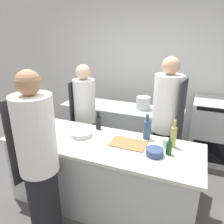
{
  "coord_description": "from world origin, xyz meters",
  "views": [
    {
      "loc": [
        0.97,
        -2.04,
        2.11
      ],
      "look_at": [
        0.0,
        0.35,
        1.14
      ],
      "focal_mm": 35.0,
      "sensor_mm": 36.0,
      "label": 1
    }
  ],
  "objects_px": {
    "cup": "(165,143)",
    "stockpot": "(143,103)",
    "bottle_wine": "(98,122)",
    "oven_range": "(213,130)",
    "chef_at_stove": "(166,125)",
    "bowl_mixing_large": "(37,136)",
    "bowl_wooden_salad": "(42,122)",
    "bottle_vinegar": "(147,129)",
    "bottle_olive_oil": "(169,148)",
    "bottle_cooking_oil": "(173,136)",
    "bowl_prep_small": "(155,152)",
    "bowl_ceramic_blue": "(81,134)",
    "chef_at_pass_far": "(85,117)",
    "chef_at_prep_near": "(39,163)"
  },
  "relations": [
    {
      "from": "cup",
      "to": "stockpot",
      "type": "distance_m",
      "value": 1.26
    },
    {
      "from": "bottle_wine",
      "to": "oven_range",
      "type": "bearing_deg",
      "value": 43.38
    },
    {
      "from": "oven_range",
      "to": "chef_at_stove",
      "type": "height_order",
      "value": "chef_at_stove"
    },
    {
      "from": "bowl_mixing_large",
      "to": "bowl_wooden_salad",
      "type": "distance_m",
      "value": 0.44
    },
    {
      "from": "bottle_wine",
      "to": "bowl_wooden_salad",
      "type": "bearing_deg",
      "value": -169.93
    },
    {
      "from": "bottle_vinegar",
      "to": "bowl_wooden_salad",
      "type": "bearing_deg",
      "value": -175.62
    },
    {
      "from": "chef_at_stove",
      "to": "cup",
      "type": "xyz_separation_m",
      "value": [
        0.09,
        -0.58,
        0.03
      ]
    },
    {
      "from": "bottle_olive_oil",
      "to": "bottle_cooking_oil",
      "type": "xyz_separation_m",
      "value": [
        0.02,
        0.18,
        0.05
      ]
    },
    {
      "from": "bottle_cooking_oil",
      "to": "bowl_prep_small",
      "type": "relative_size",
      "value": 1.76
    },
    {
      "from": "bottle_cooking_oil",
      "to": "bowl_wooden_salad",
      "type": "height_order",
      "value": "bottle_cooking_oil"
    },
    {
      "from": "bottle_wine",
      "to": "bowl_mixing_large",
      "type": "height_order",
      "value": "bottle_wine"
    },
    {
      "from": "bottle_olive_oil",
      "to": "bowl_prep_small",
      "type": "bearing_deg",
      "value": -149.22
    },
    {
      "from": "bowl_ceramic_blue",
      "to": "chef_at_pass_far",
      "type": "bearing_deg",
      "value": 115.59
    },
    {
      "from": "bottle_vinegar",
      "to": "bottle_wine",
      "type": "height_order",
      "value": "bottle_vinegar"
    },
    {
      "from": "bowl_prep_small",
      "to": "bottle_olive_oil",
      "type": "bearing_deg",
      "value": 30.78
    },
    {
      "from": "bottle_vinegar",
      "to": "bottle_wine",
      "type": "xyz_separation_m",
      "value": [
        -0.65,
        0.03,
        -0.03
      ]
    },
    {
      "from": "bottle_cooking_oil",
      "to": "stockpot",
      "type": "bearing_deg",
      "value": 119.65
    },
    {
      "from": "chef_at_stove",
      "to": "bottle_olive_oil",
      "type": "relative_size",
      "value": 9.5
    },
    {
      "from": "chef_at_pass_far",
      "to": "bowl_mixing_large",
      "type": "height_order",
      "value": "chef_at_pass_far"
    },
    {
      "from": "oven_range",
      "to": "chef_at_pass_far",
      "type": "height_order",
      "value": "chef_at_pass_far"
    },
    {
      "from": "bowl_mixing_large",
      "to": "cup",
      "type": "xyz_separation_m",
      "value": [
        1.46,
        0.36,
        0.03
      ]
    },
    {
      "from": "bottle_vinegar",
      "to": "cup",
      "type": "distance_m",
      "value": 0.28
    },
    {
      "from": "chef_at_prep_near",
      "to": "stockpot",
      "type": "relative_size",
      "value": 7.8
    },
    {
      "from": "bottle_vinegar",
      "to": "bottle_wine",
      "type": "relative_size",
      "value": 1.29
    },
    {
      "from": "chef_at_prep_near",
      "to": "bowl_ceramic_blue",
      "type": "xyz_separation_m",
      "value": [
        0.07,
        0.69,
        0.01
      ]
    },
    {
      "from": "chef_at_pass_far",
      "to": "bowl_wooden_salad",
      "type": "xyz_separation_m",
      "value": [
        -0.36,
        -0.57,
        0.08
      ]
    },
    {
      "from": "bottle_cooking_oil",
      "to": "bowl_wooden_salad",
      "type": "distance_m",
      "value": 1.77
    },
    {
      "from": "oven_range",
      "to": "bottle_wine",
      "type": "height_order",
      "value": "bottle_wine"
    },
    {
      "from": "oven_range",
      "to": "bowl_mixing_large",
      "type": "relative_size",
      "value": 4.63
    },
    {
      "from": "bottle_olive_oil",
      "to": "stockpot",
      "type": "bearing_deg",
      "value": 115.43
    },
    {
      "from": "chef_at_pass_far",
      "to": "bowl_mixing_large",
      "type": "bearing_deg",
      "value": 170.38
    },
    {
      "from": "bottle_olive_oil",
      "to": "stockpot",
      "type": "xyz_separation_m",
      "value": [
        -0.61,
        1.27,
        0.03
      ]
    },
    {
      "from": "bottle_olive_oil",
      "to": "bowl_ceramic_blue",
      "type": "height_order",
      "value": "bottle_olive_oil"
    },
    {
      "from": "bottle_cooking_oil",
      "to": "cup",
      "type": "height_order",
      "value": "bottle_cooking_oil"
    },
    {
      "from": "bottle_wine",
      "to": "bowl_mixing_large",
      "type": "xyz_separation_m",
      "value": [
        -0.57,
        -0.51,
        -0.07
      ]
    },
    {
      "from": "chef_at_stove",
      "to": "bowl_wooden_salad",
      "type": "relative_size",
      "value": 7.82
    },
    {
      "from": "bottle_cooking_oil",
      "to": "cup",
      "type": "relative_size",
      "value": 3.06
    },
    {
      "from": "bowl_wooden_salad",
      "to": "bowl_prep_small",
      "type": "bearing_deg",
      "value": -8.08
    },
    {
      "from": "cup",
      "to": "bottle_olive_oil",
      "type": "bearing_deg",
      "value": -66.65
    },
    {
      "from": "bowl_wooden_salad",
      "to": "chef_at_pass_far",
      "type": "bearing_deg",
      "value": 57.87
    },
    {
      "from": "bowl_mixing_large",
      "to": "stockpot",
      "type": "distance_m",
      "value": 1.75
    },
    {
      "from": "chef_at_pass_far",
      "to": "bottle_vinegar",
      "type": "relative_size",
      "value": 5.3
    },
    {
      "from": "bowl_prep_small",
      "to": "bowl_ceramic_blue",
      "type": "height_order",
      "value": "bowl_prep_small"
    },
    {
      "from": "bottle_cooking_oil",
      "to": "bowl_wooden_salad",
      "type": "relative_size",
      "value": 1.38
    },
    {
      "from": "oven_range",
      "to": "bottle_olive_oil",
      "type": "bearing_deg",
      "value": -107.16
    },
    {
      "from": "bottle_cooking_oil",
      "to": "bowl_ceramic_blue",
      "type": "distance_m",
      "value": 1.09
    },
    {
      "from": "oven_range",
      "to": "bowl_ceramic_blue",
      "type": "xyz_separation_m",
      "value": [
        -1.58,
        -1.65,
        0.4
      ]
    },
    {
      "from": "chef_at_pass_far",
      "to": "cup",
      "type": "distance_m",
      "value": 1.46
    },
    {
      "from": "chef_at_pass_far",
      "to": "bowl_ceramic_blue",
      "type": "bearing_deg",
      "value": -156.24
    },
    {
      "from": "bottle_vinegar",
      "to": "bottle_cooking_oil",
      "type": "xyz_separation_m",
      "value": [
        0.32,
        -0.08,
        0.0
      ]
    }
  ]
}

